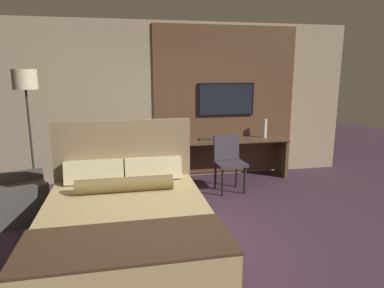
{
  "coord_description": "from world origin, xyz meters",
  "views": [
    {
      "loc": [
        -0.64,
        -3.54,
        1.95
      ],
      "look_at": [
        0.31,
        1.04,
        0.95
      ],
      "focal_mm": 32.0,
      "sensor_mm": 36.0,
      "label": 1
    }
  ],
  "objects_px": {
    "vase_tall": "(265,128)",
    "desk": "(228,151)",
    "floor_lamp": "(26,91)",
    "tv": "(226,99)",
    "book": "(205,139)",
    "bed": "(127,228)",
    "desk_chair": "(228,157)",
    "armchair_by_window": "(12,200)"
  },
  "relations": [
    {
      "from": "desk_chair",
      "to": "book",
      "type": "bearing_deg",
      "value": 107.1
    },
    {
      "from": "vase_tall",
      "to": "desk",
      "type": "bearing_deg",
      "value": -179.41
    },
    {
      "from": "book",
      "to": "bed",
      "type": "bearing_deg",
      "value": -120.12
    },
    {
      "from": "floor_lamp",
      "to": "book",
      "type": "height_order",
      "value": "floor_lamp"
    },
    {
      "from": "armchair_by_window",
      "to": "vase_tall",
      "type": "relative_size",
      "value": 3.05
    },
    {
      "from": "bed",
      "to": "book",
      "type": "xyz_separation_m",
      "value": [
        1.45,
        2.51,
        0.39
      ]
    },
    {
      "from": "bed",
      "to": "vase_tall",
      "type": "distance_m",
      "value": 3.65
    },
    {
      "from": "tv",
      "to": "armchair_by_window",
      "type": "distance_m",
      "value": 3.83
    },
    {
      "from": "desk",
      "to": "vase_tall",
      "type": "distance_m",
      "value": 0.8
    },
    {
      "from": "floor_lamp",
      "to": "bed",
      "type": "bearing_deg",
      "value": -55.65
    },
    {
      "from": "tv",
      "to": "book",
      "type": "relative_size",
      "value": 4.74
    },
    {
      "from": "bed",
      "to": "tv",
      "type": "height_order",
      "value": "tv"
    },
    {
      "from": "bed",
      "to": "vase_tall",
      "type": "bearing_deg",
      "value": 44.09
    },
    {
      "from": "bed",
      "to": "desk_chair",
      "type": "relative_size",
      "value": 2.38
    },
    {
      "from": "bed",
      "to": "desk",
      "type": "height_order",
      "value": "bed"
    },
    {
      "from": "desk",
      "to": "vase_tall",
      "type": "height_order",
      "value": "vase_tall"
    },
    {
      "from": "bed",
      "to": "floor_lamp",
      "type": "xyz_separation_m",
      "value": [
        -1.33,
        1.95,
        1.32
      ]
    },
    {
      "from": "vase_tall",
      "to": "book",
      "type": "height_order",
      "value": "vase_tall"
    },
    {
      "from": "vase_tall",
      "to": "bed",
      "type": "bearing_deg",
      "value": -135.91
    },
    {
      "from": "floor_lamp",
      "to": "desk_chair",
      "type": "bearing_deg",
      "value": -1.56
    },
    {
      "from": "desk_chair",
      "to": "vase_tall",
      "type": "height_order",
      "value": "vase_tall"
    },
    {
      "from": "bed",
      "to": "desk",
      "type": "bearing_deg",
      "value": 52.95
    },
    {
      "from": "desk_chair",
      "to": "book",
      "type": "relative_size",
      "value": 4.1
    },
    {
      "from": "desk",
      "to": "floor_lamp",
      "type": "xyz_separation_m",
      "value": [
        -3.22,
        -0.56,
        1.16
      ]
    },
    {
      "from": "floor_lamp",
      "to": "book",
      "type": "distance_m",
      "value": 2.99
    },
    {
      "from": "desk",
      "to": "book",
      "type": "height_order",
      "value": "book"
    },
    {
      "from": "vase_tall",
      "to": "floor_lamp",
      "type": "bearing_deg",
      "value": -171.8
    },
    {
      "from": "tv",
      "to": "book",
      "type": "distance_m",
      "value": 0.84
    },
    {
      "from": "desk_chair",
      "to": "armchair_by_window",
      "type": "xyz_separation_m",
      "value": [
        -3.18,
        -0.5,
        -0.3
      ]
    },
    {
      "from": "floor_lamp",
      "to": "vase_tall",
      "type": "relative_size",
      "value": 5.74
    },
    {
      "from": "desk",
      "to": "armchair_by_window",
      "type": "relative_size",
      "value": 2.06
    },
    {
      "from": "bed",
      "to": "desk_chair",
      "type": "xyz_separation_m",
      "value": [
        1.69,
        1.86,
        0.2
      ]
    },
    {
      "from": "bed",
      "to": "desk_chair",
      "type": "distance_m",
      "value": 2.52
    },
    {
      "from": "armchair_by_window",
      "to": "bed",
      "type": "bearing_deg",
      "value": -149.22
    },
    {
      "from": "desk_chair",
      "to": "floor_lamp",
      "type": "distance_m",
      "value": 3.22
    },
    {
      "from": "desk_chair",
      "to": "vase_tall",
      "type": "relative_size",
      "value": 2.67
    },
    {
      "from": "desk",
      "to": "book",
      "type": "bearing_deg",
      "value": 179.41
    },
    {
      "from": "bed",
      "to": "armchair_by_window",
      "type": "xyz_separation_m",
      "value": [
        -1.49,
        1.36,
        -0.1
      ]
    },
    {
      "from": "vase_tall",
      "to": "book",
      "type": "xyz_separation_m",
      "value": [
        -1.14,
        -0.0,
        -0.16
      ]
    },
    {
      "from": "tv",
      "to": "desk_chair",
      "type": "height_order",
      "value": "tv"
    },
    {
      "from": "bed",
      "to": "floor_lamp",
      "type": "distance_m",
      "value": 2.7
    },
    {
      "from": "bed",
      "to": "vase_tall",
      "type": "height_order",
      "value": "bed"
    }
  ]
}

